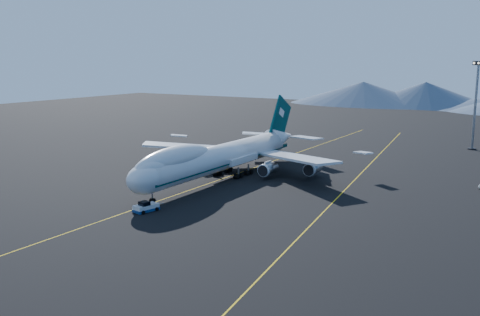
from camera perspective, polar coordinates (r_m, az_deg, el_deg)
The scene contains 6 objects.
ground at distance 134.84m, azimuth -2.00°, elevation -2.27°, with size 500.00×500.00×0.00m, color black.
taxiway_line_main at distance 134.84m, azimuth -2.00°, elevation -2.26°, with size 0.25×220.00×0.01m, color gold.
taxiway_line_side at distance 130.59m, azimuth 11.56°, elevation -2.90°, with size 0.25×200.00×0.01m, color gold.
boeing_747 at distance 133.69m, azimuth -2.00°, elevation 0.17°, with size 59.62×72.43×19.37m.
pushback_tug at distance 108.24m, azimuth -9.98°, elevation -5.28°, with size 3.74×5.49×2.20m.
floodlight_mast at distance 192.94m, azimuth 23.81°, elevation 5.17°, with size 3.60×2.70×29.13m.
Camera 1 is at (72.11, -109.92, 30.01)m, focal length 40.00 mm.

